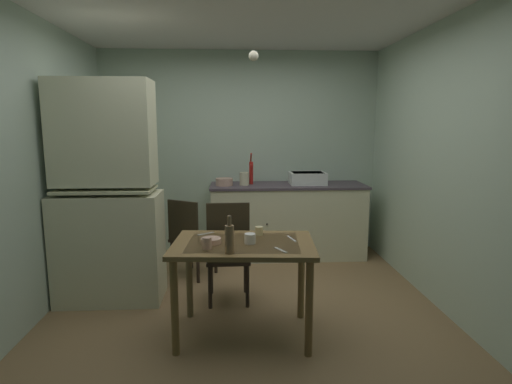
{
  "coord_description": "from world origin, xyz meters",
  "views": [
    {
      "loc": [
        -0.1,
        -3.51,
        1.67
      ],
      "look_at": [
        0.11,
        0.17,
        1.06
      ],
      "focal_mm": 28.91,
      "sensor_mm": 36.0,
      "label": 1
    }
  ],
  "objects_px": {
    "sink_basin": "(307,178)",
    "chair_by_counter": "(190,236)",
    "mixing_bowl_counter": "(224,182)",
    "glass_bottle": "(229,238)",
    "serving_bowl_wide": "(211,241)",
    "hutch_cabinet": "(107,201)",
    "dining_table": "(243,256)",
    "teacup_cream": "(259,231)",
    "chair_far_side": "(228,252)",
    "hand_pump": "(251,171)"
  },
  "relations": [
    {
      "from": "hand_pump",
      "to": "teacup_cream",
      "type": "bearing_deg",
      "value": -90.52
    },
    {
      "from": "mixing_bowl_counter",
      "to": "glass_bottle",
      "type": "distance_m",
      "value": 2.19
    },
    {
      "from": "glass_bottle",
      "to": "dining_table",
      "type": "bearing_deg",
      "value": 68.23
    },
    {
      "from": "dining_table",
      "to": "glass_bottle",
      "type": "height_order",
      "value": "glass_bottle"
    },
    {
      "from": "sink_basin",
      "to": "chair_far_side",
      "type": "relative_size",
      "value": 0.45
    },
    {
      "from": "hand_pump",
      "to": "glass_bottle",
      "type": "relative_size",
      "value": 1.44
    },
    {
      "from": "hand_pump",
      "to": "chair_by_counter",
      "type": "height_order",
      "value": "hand_pump"
    },
    {
      "from": "hand_pump",
      "to": "chair_far_side",
      "type": "distance_m",
      "value": 1.58
    },
    {
      "from": "chair_by_counter",
      "to": "serving_bowl_wide",
      "type": "height_order",
      "value": "chair_by_counter"
    },
    {
      "from": "hutch_cabinet",
      "to": "serving_bowl_wide",
      "type": "distance_m",
      "value": 1.26
    },
    {
      "from": "chair_far_side",
      "to": "serving_bowl_wide",
      "type": "distance_m",
      "value": 0.67
    },
    {
      "from": "sink_basin",
      "to": "hand_pump",
      "type": "distance_m",
      "value": 0.71
    },
    {
      "from": "sink_basin",
      "to": "teacup_cream",
      "type": "relative_size",
      "value": 6.03
    },
    {
      "from": "hand_pump",
      "to": "chair_far_side",
      "type": "xyz_separation_m",
      "value": [
        -0.28,
        -1.44,
        -0.59
      ]
    },
    {
      "from": "mixing_bowl_counter",
      "to": "sink_basin",
      "type": "bearing_deg",
      "value": 2.76
    },
    {
      "from": "serving_bowl_wide",
      "to": "sink_basin",
      "type": "bearing_deg",
      "value": 61.02
    },
    {
      "from": "hutch_cabinet",
      "to": "serving_bowl_wide",
      "type": "xyz_separation_m",
      "value": [
        0.99,
        -0.76,
        -0.18
      ]
    },
    {
      "from": "hutch_cabinet",
      "to": "teacup_cream",
      "type": "bearing_deg",
      "value": -21.66
    },
    {
      "from": "dining_table",
      "to": "chair_by_counter",
      "type": "bearing_deg",
      "value": 113.03
    },
    {
      "from": "chair_by_counter",
      "to": "glass_bottle",
      "type": "xyz_separation_m",
      "value": [
        0.44,
        -1.55,
        0.41
      ]
    },
    {
      "from": "hand_pump",
      "to": "glass_bottle",
      "type": "bearing_deg",
      "value": -96.39
    },
    {
      "from": "sink_basin",
      "to": "glass_bottle",
      "type": "height_order",
      "value": "sink_basin"
    },
    {
      "from": "teacup_cream",
      "to": "glass_bottle",
      "type": "relative_size",
      "value": 0.27
    },
    {
      "from": "mixing_bowl_counter",
      "to": "serving_bowl_wide",
      "type": "bearing_deg",
      "value": -91.9
    },
    {
      "from": "mixing_bowl_counter",
      "to": "chair_by_counter",
      "type": "xyz_separation_m",
      "value": [
        -0.36,
        -0.64,
        -0.5
      ]
    },
    {
      "from": "chair_far_side",
      "to": "chair_by_counter",
      "type": "relative_size",
      "value": 1.13
    },
    {
      "from": "chair_far_side",
      "to": "serving_bowl_wide",
      "type": "relative_size",
      "value": 6.32
    },
    {
      "from": "hand_pump",
      "to": "serving_bowl_wide",
      "type": "bearing_deg",
      "value": -101.12
    },
    {
      "from": "chair_far_side",
      "to": "glass_bottle",
      "type": "xyz_separation_m",
      "value": [
        0.02,
        -0.85,
        0.37
      ]
    },
    {
      "from": "mixing_bowl_counter",
      "to": "chair_far_side",
      "type": "relative_size",
      "value": 0.21
    },
    {
      "from": "chair_far_side",
      "to": "glass_bottle",
      "type": "bearing_deg",
      "value": -88.61
    },
    {
      "from": "sink_basin",
      "to": "glass_bottle",
      "type": "distance_m",
      "value": 2.44
    },
    {
      "from": "teacup_cream",
      "to": "chair_far_side",
      "type": "bearing_deg",
      "value": 124.14
    },
    {
      "from": "sink_basin",
      "to": "chair_by_counter",
      "type": "bearing_deg",
      "value": -153.64
    },
    {
      "from": "serving_bowl_wide",
      "to": "glass_bottle",
      "type": "bearing_deg",
      "value": -60.27
    },
    {
      "from": "sink_basin",
      "to": "hand_pump",
      "type": "bearing_deg",
      "value": 176.31
    },
    {
      "from": "hutch_cabinet",
      "to": "serving_bowl_wide",
      "type": "relative_size",
      "value": 13.27
    },
    {
      "from": "serving_bowl_wide",
      "to": "chair_by_counter",
      "type": "bearing_deg",
      "value": 102.97
    },
    {
      "from": "mixing_bowl_counter",
      "to": "dining_table",
      "type": "xyz_separation_m",
      "value": [
        0.18,
        -1.93,
        -0.31
      ]
    },
    {
      "from": "chair_by_counter",
      "to": "teacup_cream",
      "type": "xyz_separation_m",
      "value": [
        0.68,
        -1.09,
        0.34
      ]
    },
    {
      "from": "dining_table",
      "to": "glass_bottle",
      "type": "distance_m",
      "value": 0.36
    },
    {
      "from": "mixing_bowl_counter",
      "to": "teacup_cream",
      "type": "relative_size",
      "value": 2.87
    },
    {
      "from": "glass_bottle",
      "to": "serving_bowl_wide",
      "type": "bearing_deg",
      "value": 119.73
    },
    {
      "from": "hutch_cabinet",
      "to": "chair_by_counter",
      "type": "xyz_separation_m",
      "value": [
        0.7,
        0.54,
        -0.5
      ]
    },
    {
      "from": "hutch_cabinet",
      "to": "chair_by_counter",
      "type": "bearing_deg",
      "value": 37.76
    },
    {
      "from": "hutch_cabinet",
      "to": "glass_bottle",
      "type": "height_order",
      "value": "hutch_cabinet"
    },
    {
      "from": "chair_by_counter",
      "to": "glass_bottle",
      "type": "relative_size",
      "value": 3.21
    },
    {
      "from": "chair_far_side",
      "to": "serving_bowl_wide",
      "type": "bearing_deg",
      "value": -101.75
    },
    {
      "from": "dining_table",
      "to": "chair_far_side",
      "type": "distance_m",
      "value": 0.62
    },
    {
      "from": "sink_basin",
      "to": "dining_table",
      "type": "relative_size",
      "value": 0.39
    }
  ]
}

